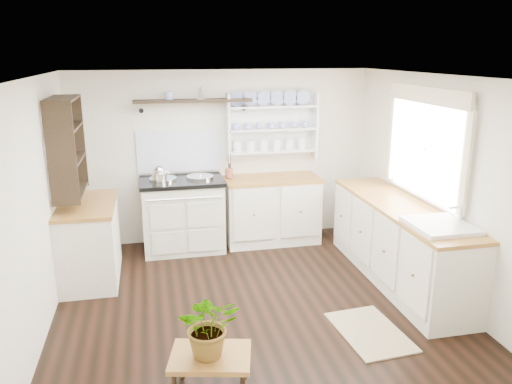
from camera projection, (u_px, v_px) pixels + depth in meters
floor at (253, 299)px, 5.28m from camera, size 4.00×3.80×0.01m
wall_back at (224, 157)px, 6.75m from camera, size 4.00×0.02×2.30m
wall_right at (434, 184)px, 5.37m from camera, size 0.02×3.80×2.30m
wall_left at (39, 207)px, 4.56m from camera, size 0.02×3.80×2.30m
ceiling at (252, 76)px, 4.65m from camera, size 4.00×3.80×0.01m
window at (426, 143)px, 5.39m from camera, size 0.08×1.55×1.22m
aga_cooker at (183, 214)px, 6.50m from camera, size 1.06×0.74×0.98m
back_cabinets at (271, 209)px, 6.78m from camera, size 1.27×0.63×0.90m
right_cabinets at (399, 242)px, 5.59m from camera, size 0.62×2.43×0.90m
belfast_sink at (439, 237)px, 4.80m from camera, size 0.55×0.60×0.45m
left_cabinets at (90, 240)px, 5.65m from camera, size 0.62×1.13×0.90m
plate_rack at (271, 126)px, 6.74m from camera, size 1.20×0.22×0.90m
high_shelf at (193, 101)px, 6.35m from camera, size 1.50×0.29×0.16m
left_shelving at (67, 146)px, 5.33m from camera, size 0.28×0.80×1.05m
kettle at (159, 175)px, 6.18m from camera, size 0.19×0.19×0.23m
utensil_crock at (229, 173)px, 6.60m from camera, size 0.11×0.11×0.12m
center_table at (211, 360)px, 3.76m from camera, size 0.68×0.55×0.33m
potted_plant at (210, 325)px, 3.68m from camera, size 0.48×0.42×0.50m
floor_rug at (370, 332)px, 4.64m from camera, size 0.62×0.89×0.02m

